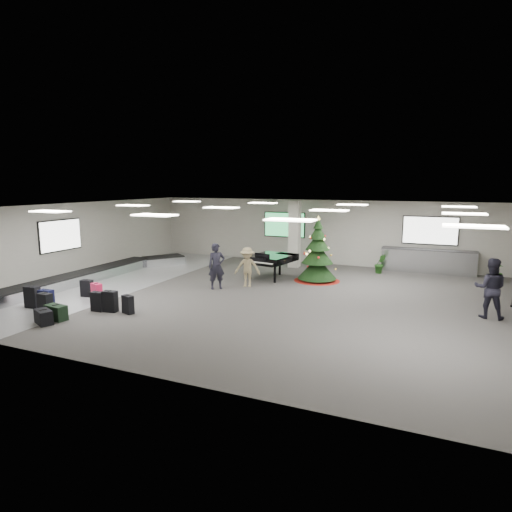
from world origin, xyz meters
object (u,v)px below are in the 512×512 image
at_px(service_counter, 428,261).
at_px(traveler_bench, 490,288).
at_px(christmas_tree, 317,259).
at_px(potted_plant_right, 496,271).
at_px(grand_piano, 270,259).
at_px(baggage_carousel, 100,273).
at_px(traveler_a, 217,266).
at_px(pink_suitcase, 97,293).
at_px(traveler_b, 247,267).
at_px(potted_plant_left, 380,264).

distance_m(service_counter, traveler_bench, 6.63).
height_order(christmas_tree, potted_plant_right, christmas_tree).
relative_size(grand_piano, traveler_bench, 1.24).
distance_m(baggage_carousel, grand_piano, 7.31).
relative_size(traveler_a, traveler_bench, 0.96).
bearing_deg(traveler_a, christmas_tree, 1.22).
bearing_deg(pink_suitcase, christmas_tree, 65.27).
relative_size(pink_suitcase, traveler_b, 0.42).
height_order(baggage_carousel, potted_plant_left, potted_plant_left).
bearing_deg(pink_suitcase, traveler_bench, 35.31).
distance_m(grand_piano, traveler_bench, 8.45).
distance_m(baggage_carousel, potted_plant_right, 16.62).
xyz_separation_m(pink_suitcase, traveler_a, (2.92, 3.22, 0.56)).
bearing_deg(potted_plant_left, grand_piano, -146.09).
xyz_separation_m(pink_suitcase, potted_plant_left, (8.32, 8.65, 0.12)).
relative_size(christmas_tree, potted_plant_right, 3.17).
height_order(baggage_carousel, pink_suitcase, pink_suitcase).
xyz_separation_m(service_counter, traveler_b, (-6.44, -5.60, 0.23)).
relative_size(traveler_b, traveler_bench, 0.85).
bearing_deg(traveler_b, traveler_bench, -20.03).
relative_size(service_counter, potted_plant_left, 4.59).
relative_size(christmas_tree, traveler_b, 1.75).
distance_m(service_counter, traveler_b, 8.54).
distance_m(baggage_carousel, pink_suitcase, 3.85).
distance_m(baggage_carousel, service_counter, 14.50).
xyz_separation_m(baggage_carousel, traveler_a, (5.46, 0.34, 0.67)).
height_order(baggage_carousel, traveler_a, traveler_a).
relative_size(service_counter, pink_suitcase, 6.17).
xyz_separation_m(baggage_carousel, potted_plant_left, (10.87, 5.77, 0.23)).
bearing_deg(traveler_bench, potted_plant_right, -95.23).
bearing_deg(grand_piano, traveler_bench, -7.00).
height_order(traveler_a, traveler_b, traveler_a).
height_order(pink_suitcase, traveler_b, traveler_b).
distance_m(traveler_a, traveler_b, 1.23).
bearing_deg(grand_piano, traveler_a, -104.27).
bearing_deg(service_counter, pink_suitcase, -136.96).
relative_size(pink_suitcase, traveler_bench, 0.36).
height_order(grand_piano, potted_plant_right, grand_piano).
height_order(christmas_tree, grand_piano, christmas_tree).
bearing_deg(grand_piano, pink_suitcase, -114.72).
height_order(pink_suitcase, grand_piano, grand_piano).
bearing_deg(baggage_carousel, potted_plant_right, 21.11).
relative_size(pink_suitcase, potted_plant_left, 0.74).
xyz_separation_m(grand_piano, potted_plant_left, (4.20, 2.82, -0.39)).
bearing_deg(service_counter, traveler_a, -139.09).
relative_size(service_counter, potted_plant_right, 4.71).
bearing_deg(christmas_tree, baggage_carousel, -159.60).
xyz_separation_m(service_counter, traveler_a, (-7.38, -6.39, 0.34)).
relative_size(grand_piano, potted_plant_left, 2.58).
distance_m(grand_piano, potted_plant_right, 9.35).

